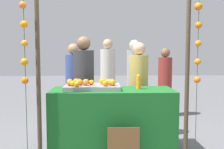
{
  "coord_description": "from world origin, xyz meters",
  "views": [
    {
      "loc": [
        -0.14,
        -3.85,
        1.45
      ],
      "look_at": [
        0.0,
        0.15,
        1.1
      ],
      "focal_mm": 43.67,
      "sensor_mm": 36.0,
      "label": 1
    }
  ],
  "objects_px": {
    "orange_1": "(80,82)",
    "chalkboard_sign": "(123,147)",
    "vendor_right": "(138,93)",
    "orange_0": "(73,84)",
    "stall_counter": "(112,120)",
    "juice_bottle": "(139,82)",
    "vendor_left": "(84,91)"
  },
  "relations": [
    {
      "from": "juice_bottle",
      "to": "chalkboard_sign",
      "type": "distance_m",
      "value": 0.98
    },
    {
      "from": "stall_counter",
      "to": "orange_0",
      "type": "xyz_separation_m",
      "value": [
        -0.55,
        -0.1,
        0.55
      ]
    },
    {
      "from": "orange_0",
      "to": "chalkboard_sign",
      "type": "xyz_separation_m",
      "value": [
        0.67,
        -0.43,
        -0.76
      ]
    },
    {
      "from": "orange_1",
      "to": "vendor_right",
      "type": "xyz_separation_m",
      "value": [
        0.93,
        0.62,
        -0.26
      ]
    },
    {
      "from": "juice_bottle",
      "to": "vendor_left",
      "type": "height_order",
      "value": "vendor_left"
    },
    {
      "from": "stall_counter",
      "to": "orange_0",
      "type": "bearing_deg",
      "value": -169.99
    },
    {
      "from": "stall_counter",
      "to": "orange_0",
      "type": "distance_m",
      "value": 0.79
    },
    {
      "from": "chalkboard_sign",
      "to": "vendor_left",
      "type": "relative_size",
      "value": 0.3
    },
    {
      "from": "stall_counter",
      "to": "juice_bottle",
      "type": "relative_size",
      "value": 8.33
    },
    {
      "from": "orange_1",
      "to": "chalkboard_sign",
      "type": "height_order",
      "value": "orange_1"
    },
    {
      "from": "vendor_left",
      "to": "orange_0",
      "type": "bearing_deg",
      "value": -97.88
    },
    {
      "from": "orange_0",
      "to": "vendor_right",
      "type": "bearing_deg",
      "value": 37.25
    },
    {
      "from": "vendor_left",
      "to": "juice_bottle",
      "type": "bearing_deg",
      "value": -35.92
    },
    {
      "from": "stall_counter",
      "to": "juice_bottle",
      "type": "xyz_separation_m",
      "value": [
        0.38,
        0.04,
        0.55
      ]
    },
    {
      "from": "stall_counter",
      "to": "chalkboard_sign",
      "type": "xyz_separation_m",
      "value": [
        0.12,
        -0.53,
        -0.21
      ]
    },
    {
      "from": "stall_counter",
      "to": "vendor_right",
      "type": "distance_m",
      "value": 0.87
    },
    {
      "from": "vendor_left",
      "to": "chalkboard_sign",
      "type": "bearing_deg",
      "value": -63.85
    },
    {
      "from": "orange_1",
      "to": "vendor_right",
      "type": "height_order",
      "value": "vendor_right"
    },
    {
      "from": "orange_1",
      "to": "juice_bottle",
      "type": "relative_size",
      "value": 0.38
    },
    {
      "from": "stall_counter",
      "to": "vendor_left",
      "type": "relative_size",
      "value": 1.03
    },
    {
      "from": "orange_1",
      "to": "vendor_right",
      "type": "distance_m",
      "value": 1.14
    },
    {
      "from": "orange_1",
      "to": "vendor_left",
      "type": "bearing_deg",
      "value": 88.92
    },
    {
      "from": "juice_bottle",
      "to": "vendor_left",
      "type": "bearing_deg",
      "value": 144.08
    },
    {
      "from": "orange_0",
      "to": "juice_bottle",
      "type": "xyz_separation_m",
      "value": [
        0.93,
        0.14,
        0.0
      ]
    },
    {
      "from": "orange_0",
      "to": "vendor_left",
      "type": "bearing_deg",
      "value": 82.12
    },
    {
      "from": "vendor_left",
      "to": "orange_1",
      "type": "bearing_deg",
      "value": -91.08
    },
    {
      "from": "chalkboard_sign",
      "to": "orange_1",
      "type": "bearing_deg",
      "value": 135.01
    },
    {
      "from": "orange_0",
      "to": "orange_1",
      "type": "relative_size",
      "value": 0.96
    },
    {
      "from": "stall_counter",
      "to": "orange_0",
      "type": "relative_size",
      "value": 23.02
    },
    {
      "from": "juice_bottle",
      "to": "vendor_left",
      "type": "relative_size",
      "value": 0.12
    },
    {
      "from": "juice_bottle",
      "to": "vendor_right",
      "type": "height_order",
      "value": "vendor_right"
    },
    {
      "from": "orange_1",
      "to": "chalkboard_sign",
      "type": "distance_m",
      "value": 1.12
    }
  ]
}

